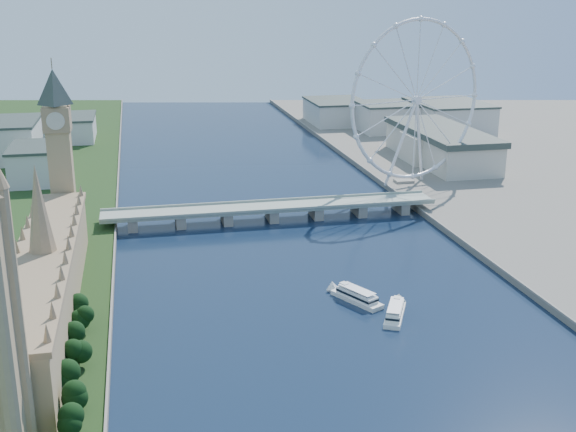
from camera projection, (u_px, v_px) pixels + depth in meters
name	position (u px, v px, depth m)	size (l,w,h in m)	color
tree_row	(64.00, 425.00, 233.09)	(8.65, 200.65, 20.71)	black
parliament_range	(47.00, 282.00, 324.58)	(24.00, 200.00, 70.00)	tan
big_ben	(58.00, 134.00, 411.48)	(20.02, 20.02, 110.00)	tan
westminster_bridge	(272.00, 210.00, 475.15)	(220.00, 22.00, 9.50)	gray
london_eye	(416.00, 101.00, 532.74)	(113.60, 39.12, 124.30)	silver
county_hall	(439.00, 164.00, 633.56)	(54.00, 144.00, 35.00)	beige
city_skyline	(261.00, 126.00, 723.14)	(505.00, 280.00, 32.00)	beige
tour_boat_near	(357.00, 302.00, 349.45)	(8.21, 32.01, 7.10)	white
tour_boat_far	(395.00, 317.00, 332.34)	(7.80, 30.48, 6.74)	white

